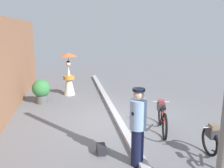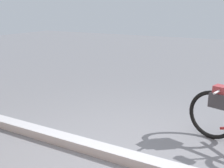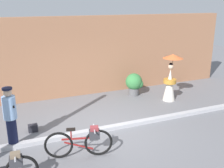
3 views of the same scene
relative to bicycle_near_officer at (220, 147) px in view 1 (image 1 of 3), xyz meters
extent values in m
plane|color=slate|center=(2.90, 1.60, -0.41)|extent=(30.00, 30.00, 0.00)
cube|color=#B2B2B7|center=(2.90, 1.60, -0.35)|extent=(14.00, 0.20, 0.12)
torus|color=black|center=(0.40, -0.03, -0.06)|extent=(0.69, 0.11, 0.69)
cube|color=black|center=(-0.08, 0.01, 0.08)|extent=(0.80, 0.09, 0.04)
cube|color=black|center=(-0.08, 0.01, -0.11)|extent=(0.70, 0.08, 0.25)
cylinder|color=silver|center=(0.31, -0.02, 0.31)|extent=(0.07, 0.48, 0.03)
cube|color=#333338|center=(0.31, -0.02, 0.17)|extent=(0.28, 0.24, 0.20)
cube|color=#72604C|center=(0.31, -0.02, 0.30)|extent=(0.21, 0.17, 0.14)
torus|color=black|center=(2.27, 0.41, -0.05)|extent=(0.70, 0.24, 0.71)
torus|color=black|center=(1.32, 0.67, -0.05)|extent=(0.70, 0.24, 0.71)
cube|color=maroon|center=(1.80, 0.54, 0.10)|extent=(0.81, 0.25, 0.04)
cube|color=maroon|center=(1.80, 0.54, -0.10)|extent=(0.71, 0.22, 0.26)
cylinder|color=maroon|center=(1.63, 0.58, 0.21)|extent=(0.03, 0.03, 0.29)
cube|color=black|center=(1.63, 0.58, 0.36)|extent=(0.24, 0.14, 0.05)
cylinder|color=silver|center=(2.18, 0.43, 0.34)|extent=(0.15, 0.47, 0.03)
cube|color=#333338|center=(2.18, 0.43, 0.19)|extent=(0.31, 0.28, 0.20)
cube|color=maroon|center=(2.18, 0.43, 0.32)|extent=(0.23, 0.21, 0.14)
cylinder|color=#141938|center=(0.30, 1.69, 0.00)|extent=(0.26, 0.26, 0.82)
cylinder|color=#8CB2E0|center=(0.30, 1.69, 0.71)|extent=(0.34, 0.34, 0.61)
sphere|color=#D8B293|center=(0.30, 1.69, 1.13)|extent=(0.22, 0.22, 0.22)
cylinder|color=black|center=(0.30, 1.69, 1.23)|extent=(0.25, 0.25, 0.05)
cube|color=black|center=(0.30, 1.69, 0.78)|extent=(0.25, 0.33, 0.06)
cone|color=silver|center=(6.17, 3.07, 0.22)|extent=(0.48, 0.48, 1.26)
cylinder|color=#C1842D|center=(6.17, 3.07, 0.37)|extent=(0.49, 0.49, 0.16)
sphere|color=beige|center=(6.17, 3.07, 0.96)|extent=(0.20, 0.20, 0.20)
sphere|color=black|center=(6.17, 3.07, 1.03)|extent=(0.15, 0.15, 0.15)
cylinder|color=olive|center=(6.23, 3.05, 1.08)|extent=(0.02, 0.02, 0.55)
cone|color=orange|center=(6.23, 3.05, 1.35)|extent=(0.77, 0.77, 0.16)
cylinder|color=#59595B|center=(5.16, 4.13, -0.25)|extent=(0.43, 0.43, 0.31)
sphere|color=#387F42|center=(5.16, 4.13, 0.18)|extent=(0.69, 0.69, 0.69)
sphere|color=#387F42|center=(5.33, 4.03, 0.09)|extent=(0.38, 0.38, 0.38)
cube|color=#26262D|center=(0.89, 2.38, -0.30)|extent=(0.27, 0.20, 0.22)
cube|color=black|center=(0.89, 2.32, -0.24)|extent=(0.23, 0.07, 0.08)
camera|label=1|loc=(-4.04, 3.02, 2.38)|focal=37.99mm
camera|label=2|loc=(1.68, 4.34, 1.42)|focal=44.84mm
camera|label=3|loc=(0.30, -5.23, 3.35)|focal=42.91mm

